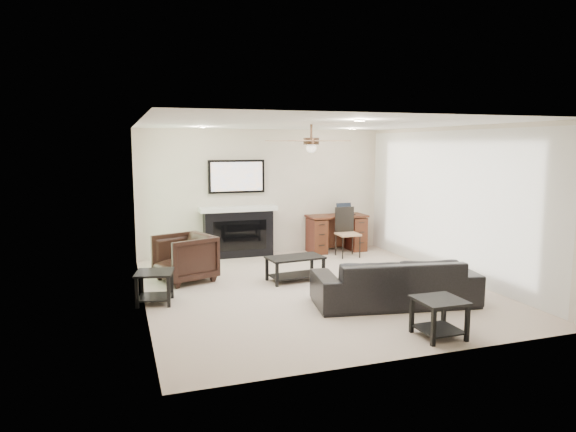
# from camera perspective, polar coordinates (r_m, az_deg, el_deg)

# --- Properties ---
(room_shell) EXTENTS (5.50, 5.54, 2.52)m
(room_shell) POSITION_cam_1_polar(r_m,az_deg,el_deg) (7.84, 3.91, 4.16)
(room_shell) COLOR beige
(room_shell) RESTS_ON ground
(sofa) EXTENTS (2.34, 1.23, 0.65)m
(sofa) POSITION_cam_1_polar(r_m,az_deg,el_deg) (7.30, 11.77, -7.10)
(sofa) COLOR black
(sofa) RESTS_ON ground
(armchair) EXTENTS (1.07, 1.06, 0.77)m
(armchair) POSITION_cam_1_polar(r_m,az_deg,el_deg) (8.48, -11.41, -4.59)
(armchair) COLOR black
(armchair) RESTS_ON ground
(coffee_table) EXTENTS (0.95, 0.59, 0.40)m
(coffee_table) POSITION_cam_1_polar(r_m,az_deg,el_deg) (8.37, 0.79, -5.87)
(coffee_table) COLOR black
(coffee_table) RESTS_ON ground
(end_table_near) EXTENTS (0.52, 0.52, 0.45)m
(end_table_near) POSITION_cam_1_polar(r_m,az_deg,el_deg) (6.25, 16.42, -10.81)
(end_table_near) COLOR black
(end_table_near) RESTS_ON ground
(end_table_left) EXTENTS (0.59, 0.59, 0.45)m
(end_table_left) POSITION_cam_1_polar(r_m,az_deg,el_deg) (7.45, -14.57, -7.69)
(end_table_left) COLOR black
(end_table_left) RESTS_ON ground
(fireplace_unit) EXTENTS (1.52, 0.34, 1.91)m
(fireplace_unit) POSITION_cam_1_polar(r_m,az_deg,el_deg) (10.06, -5.54, 0.80)
(fireplace_unit) COLOR black
(fireplace_unit) RESTS_ON ground
(desk) EXTENTS (1.22, 0.56, 0.76)m
(desk) POSITION_cam_1_polar(r_m,az_deg,el_deg) (10.67, 5.41, -1.91)
(desk) COLOR #442811
(desk) RESTS_ON ground
(desk_chair) EXTENTS (0.44, 0.46, 0.97)m
(desk_chair) POSITION_cam_1_polar(r_m,az_deg,el_deg) (10.16, 6.68, -1.83)
(desk_chair) COLOR black
(desk_chair) RESTS_ON ground
(laptop) EXTENTS (0.33, 0.24, 0.23)m
(laptop) POSITION_cam_1_polar(r_m,az_deg,el_deg) (10.66, 6.47, 0.75)
(laptop) COLOR black
(laptop) RESTS_ON desk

